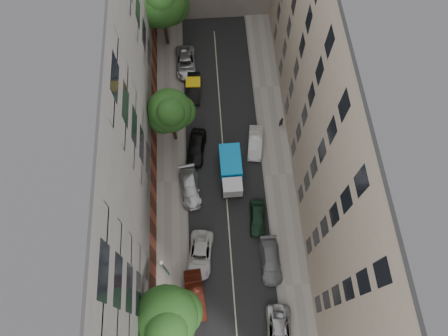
{
  "coord_description": "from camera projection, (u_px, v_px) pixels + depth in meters",
  "views": [
    {
      "loc": [
        -1.2,
        -16.03,
        37.66
      ],
      "look_at": [
        -0.23,
        -1.55,
        6.0
      ],
      "focal_mm": 32.0,
      "sensor_mm": 36.0,
      "label": 1
    }
  ],
  "objects": [
    {
      "name": "lamp_post",
      "position": [
        164.0,
        267.0,
        33.55
      ],
      "size": [
        0.36,
        0.36,
        5.63
      ],
      "color": "#1A5C32",
      "rests_on": "sidewalk_left"
    },
    {
      "name": "building_right",
      "position": [
        361.0,
        121.0,
        32.15
      ],
      "size": [
        8.0,
        44.0,
        20.0
      ],
      "primitive_type": "cube",
      "color": "tan",
      "rests_on": "ground"
    },
    {
      "name": "tree_near",
      "position": [
        167.0,
        320.0,
        29.29
      ],
      "size": [
        5.13,
        4.83,
        9.15
      ],
      "color": "#382619",
      "rests_on": "sidewalk_left"
    },
    {
      "name": "car_right_3",
      "position": [
        255.0,
        143.0,
        41.92
      ],
      "size": [
        1.95,
        4.19,
        1.33
      ],
      "primitive_type": "imported",
      "rotation": [
        0.0,
        0.0,
        -0.14
      ],
      "color": "silver",
      "rests_on": "ground"
    },
    {
      "name": "tree_far",
      "position": [
        161.0,
        2.0,
        42.37
      ],
      "size": [
        5.97,
        5.8,
        9.61
      ],
      "color": "#382619",
      "rests_on": "sidewalk_left"
    },
    {
      "name": "tree_mid",
      "position": [
        171.0,
        112.0,
        37.93
      ],
      "size": [
        4.68,
        4.3,
        7.76
      ],
      "color": "#382619",
      "rests_on": "sidewalk_left"
    },
    {
      "name": "car_left_1",
      "position": [
        195.0,
        295.0,
        35.43
      ],
      "size": [
        2.0,
        4.62,
        1.48
      ],
      "primitive_type": "imported",
      "rotation": [
        0.0,
        0.0,
        0.1
      ],
      "color": "#4A180E",
      "rests_on": "ground"
    },
    {
      "name": "car_left_3",
      "position": [
        190.0,
        188.0,
        39.79
      ],
      "size": [
        2.38,
        4.82,
        1.35
      ],
      "primitive_type": "imported",
      "rotation": [
        0.0,
        0.0,
        0.11
      ],
      "color": "#BBBBC0",
      "rests_on": "ground"
    },
    {
      "name": "car_left_4",
      "position": [
        196.0,
        147.0,
        41.59
      ],
      "size": [
        2.5,
        4.66,
        1.51
      ],
      "primitive_type": "imported",
      "rotation": [
        0.0,
        0.0,
        -0.17
      ],
      "color": "black",
      "rests_on": "ground"
    },
    {
      "name": "car_left_6",
      "position": [
        186.0,
        63.0,
        46.28
      ],
      "size": [
        2.32,
        4.95,
        1.37
      ],
      "primitive_type": "imported",
      "rotation": [
        0.0,
        0.0,
        0.01
      ],
      "color": "#BBBABF",
      "rests_on": "ground"
    },
    {
      "name": "ground",
      "position": [
        225.0,
        179.0,
        40.94
      ],
      "size": [
        120.0,
        120.0,
        0.0
      ],
      "primitive_type": "plane",
      "color": "#4C4C49",
      "rests_on": "ground"
    },
    {
      "name": "pedestrian",
      "position": [
        281.0,
        122.0,
        42.71
      ],
      "size": [
        0.64,
        0.55,
        1.49
      ],
      "primitive_type": "imported",
      "rotation": [
        0.0,
        0.0,
        3.57
      ],
      "color": "black",
      "rests_on": "sidewalk_right"
    },
    {
      "name": "tarp_truck",
      "position": [
        231.0,
        170.0,
        39.89
      ],
      "size": [
        2.14,
        5.17,
        2.38
      ],
      "rotation": [
        0.0,
        0.0,
        0.01
      ],
      "color": "black",
      "rests_on": "ground"
    },
    {
      "name": "building_left",
      "position": [
        87.0,
        138.0,
        31.54
      ],
      "size": [
        8.0,
        44.0,
        20.0
      ],
      "primitive_type": "cube",
      "color": "#54514E",
      "rests_on": "ground"
    },
    {
      "name": "car_left_2",
      "position": [
        200.0,
        255.0,
        37.03
      ],
      "size": [
        2.81,
        4.92,
        1.29
      ],
      "primitive_type": "imported",
      "rotation": [
        0.0,
        0.0,
        -0.15
      ],
      "color": "silver",
      "rests_on": "ground"
    },
    {
      "name": "road_surface",
      "position": [
        225.0,
        178.0,
        40.93
      ],
      "size": [
        8.0,
        44.0,
        0.02
      ],
      "primitive_type": "cube",
      "color": "black",
      "rests_on": "ground"
    },
    {
      "name": "car_right_1",
      "position": [
        271.0,
        261.0,
        36.78
      ],
      "size": [
        1.88,
        4.53,
        1.31
      ],
      "primitive_type": "imported",
      "rotation": [
        0.0,
        0.0,
        0.01
      ],
      "color": "slate",
      "rests_on": "ground"
    },
    {
      "name": "car_right_0",
      "position": [
        279.0,
        333.0,
        34.2
      ],
      "size": [
        2.57,
        4.93,
        1.33
      ],
      "primitive_type": "imported",
      "rotation": [
        0.0,
        0.0,
        -0.08
      ],
      "color": "#B3B4B8",
      "rests_on": "ground"
    },
    {
      "name": "car_right_2",
      "position": [
        258.0,
        218.0,
        38.52
      ],
      "size": [
        1.83,
        3.89,
        1.29
      ],
      "primitive_type": "imported",
      "rotation": [
        0.0,
        0.0,
        -0.08
      ],
      "color": "black",
      "rests_on": "ground"
    },
    {
      "name": "sidewalk_right",
      "position": [
        278.0,
        175.0,
        41.02
      ],
      "size": [
        3.0,
        44.0,
        0.15
      ],
      "primitive_type": "cube",
      "color": "gray",
      "rests_on": "ground"
    },
    {
      "name": "sidewalk_left",
      "position": [
        172.0,
        182.0,
        40.71
      ],
      "size": [
        3.0,
        44.0,
        0.15
      ],
      "primitive_type": "cube",
      "color": "gray",
      "rests_on": "ground"
    },
    {
      "name": "car_left_5",
      "position": [
        194.0,
        88.0,
        44.81
      ],
      "size": [
        1.64,
        4.22,
        1.37
      ],
      "primitive_type": "imported",
      "rotation": [
        0.0,
        0.0,
        -0.05
      ],
      "color": "black",
      "rests_on": "ground"
    }
  ]
}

